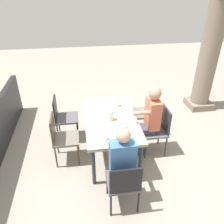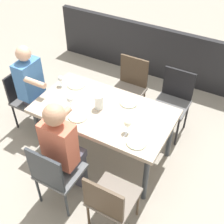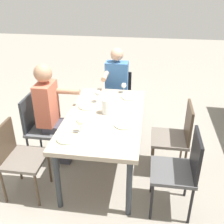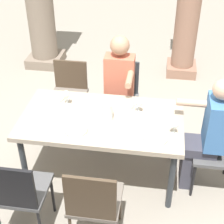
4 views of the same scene
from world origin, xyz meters
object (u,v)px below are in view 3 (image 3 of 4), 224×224
object	(u,v)px
diner_woman_green	(116,88)
plate_0	(67,139)
chair_head_east	(118,95)
wine_glass_2	(98,93)
dining_table	(105,121)
wine_glass_0	(80,122)
chair_west_south	(181,168)
water_pitcher	(106,107)
wine_glass_3	(124,86)
plate_3	(130,97)
plate_2	(87,106)
chair_west_north	(17,155)
diner_man_white	(52,111)
plate_1	(124,125)
chair_mid_south	(177,134)
chair_mid_north	(39,124)

from	to	relation	value
diner_woman_green	plate_0	size ratio (longest dim) A/B	5.90
chair_head_east	wine_glass_2	distance (m)	0.97
diner_woman_green	plate_0	xyz separation A→B (m)	(-1.61, 0.28, 0.08)
dining_table	wine_glass_0	world-z (taller)	wine_glass_0
chair_west_south	water_pitcher	distance (m)	1.11
wine_glass_3	water_pitcher	size ratio (longest dim) A/B	0.81
chair_west_south	chair_head_east	distance (m)	2.00
wine_glass_2	plate_3	distance (m)	0.46
plate_2	wine_glass_2	distance (m)	0.23
chair_west_north	chair_west_south	distance (m)	1.73
chair_west_north	plate_3	xyz separation A→B (m)	(1.13, -1.12, 0.26)
chair_west_south	plate_3	distance (m)	1.30
chair_head_east	wine_glass_2	bearing A→B (deg)	170.28
diner_woman_green	plate_2	size ratio (longest dim) A/B	5.87
wine_glass_3	chair_west_north	bearing A→B (deg)	141.72
water_pitcher	diner_man_white	bearing A→B (deg)	88.15
chair_west_north	plate_1	size ratio (longest dim) A/B	3.94
diner_man_white	dining_table	bearing A→B (deg)	-97.07
plate_3	water_pitcher	world-z (taller)	water_pitcher
plate_2	plate_1	bearing A→B (deg)	-128.03
diner_man_white	plate_0	bearing A→B (deg)	-148.97
plate_0	water_pitcher	xyz separation A→B (m)	(0.63, -0.29, 0.07)
plate_3	diner_woman_green	bearing A→B (deg)	27.18
wine_glass_2	water_pitcher	distance (m)	0.34
chair_west_north	chair_head_east	world-z (taller)	chair_west_north
chair_west_north	diner_woman_green	bearing A→B (deg)	-28.01
chair_west_south	chair_mid_south	xyz separation A→B (m)	(0.65, -0.00, -0.01)
chair_west_north	chair_mid_north	size ratio (longest dim) A/B	0.95
diner_woman_green	plate_1	size ratio (longest dim) A/B	5.91
plate_3	plate_0	bearing A→B (deg)	154.27
plate_1	water_pitcher	xyz separation A→B (m)	(0.26, 0.24, 0.07)
chair_mid_south	wine_glass_3	xyz separation A→B (m)	(0.63, 0.72, 0.34)
diner_man_white	plate_1	world-z (taller)	diner_man_white
plate_0	wine_glass_0	bearing A→B (deg)	-32.15
chair_mid_north	diner_woman_green	bearing A→B (deg)	-41.93
diner_woman_green	water_pitcher	distance (m)	1.00
chair_head_east	dining_table	bearing A→B (deg)	180.00
chair_mid_north	diner_woman_green	distance (m)	1.31
plate_2	plate_3	world-z (taller)	same
chair_mid_south	diner_man_white	bearing A→B (deg)	89.89
plate_2	wine_glass_3	world-z (taller)	wine_glass_3
chair_mid_south	wine_glass_3	size ratio (longest dim) A/B	6.29
chair_mid_north	plate_3	xyz separation A→B (m)	(0.47, -1.12, 0.25)
diner_man_white	water_pitcher	bearing A→B (deg)	-91.85
diner_woman_green	water_pitcher	world-z (taller)	diner_woman_green
chair_head_east	plate_0	world-z (taller)	chair_head_east
dining_table	chair_mid_north	size ratio (longest dim) A/B	1.81
chair_mid_north	chair_west_south	bearing A→B (deg)	-110.59
wine_glass_2	plate_3	bearing A→B (deg)	-63.99
plate_1	chair_west_south	bearing A→B (deg)	-120.92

